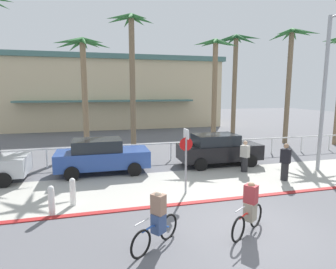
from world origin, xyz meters
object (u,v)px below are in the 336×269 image
at_px(car_black_2, 218,149).
at_px(cyclist_blue_0, 157,221).
at_px(palm_tree_6, 291,56).
at_px(streetlight_curb, 328,85).
at_px(palm_tree_3, 131,52).
at_px(pedestrian_1, 285,164).
at_px(cyclist_red_1, 249,209).
at_px(pedestrian_0, 245,158).
at_px(palm_tree_4, 215,69).
at_px(car_blue_1, 102,156).
at_px(palm_tree_5, 235,61).
at_px(stop_sign_bike_lane, 186,152).
at_px(bollard_1, 73,191).
at_px(palm_tree_2, 83,64).
at_px(bollard_0, 51,200).

bearing_deg(car_black_2, cyclist_blue_0, -124.97).
bearing_deg(palm_tree_6, streetlight_curb, -114.82).
height_order(palm_tree_3, pedestrian_1, palm_tree_3).
distance_m(cyclist_red_1, pedestrian_0, 6.17).
bearing_deg(cyclist_blue_0, palm_tree_3, 85.43).
relative_size(palm_tree_4, car_blue_1, 1.73).
bearing_deg(palm_tree_5, pedestrian_0, -113.97).
bearing_deg(streetlight_curb, cyclist_red_1, -145.99).
relative_size(car_blue_1, car_black_2, 1.00).
xyz_separation_m(stop_sign_bike_lane, palm_tree_4, (5.03, 8.78, 3.82)).
bearing_deg(palm_tree_6, stop_sign_bike_lane, -142.52).
relative_size(car_blue_1, cyclist_red_1, 2.84).
xyz_separation_m(bollard_1, streetlight_curb, (11.73, 1.31, 3.76)).
relative_size(palm_tree_3, pedestrian_1, 5.19).
relative_size(pedestrian_0, pedestrian_1, 0.93).
height_order(streetlight_curb, pedestrian_1, streetlight_curb).
bearing_deg(palm_tree_6, pedestrian_1, -127.37).
xyz_separation_m(palm_tree_4, pedestrian_0, (-1.28, -6.70, -4.77)).
height_order(palm_tree_4, pedestrian_1, palm_tree_4).
relative_size(palm_tree_2, cyclist_blue_0, 4.86).
bearing_deg(palm_tree_4, bollard_0, -135.84).
height_order(palm_tree_6, pedestrian_0, palm_tree_6).
distance_m(bollard_1, pedestrian_0, 8.23).
bearing_deg(cyclist_red_1, palm_tree_6, 49.26).
xyz_separation_m(car_blue_1, cyclist_blue_0, (1.22, -7.04, -0.18)).
xyz_separation_m(car_blue_1, car_black_2, (6.16, 0.03, 0.00)).
height_order(car_blue_1, car_black_2, same).
bearing_deg(bollard_1, cyclist_blue_0, -54.79).
bearing_deg(palm_tree_6, bollard_1, -150.77).
bearing_deg(palm_tree_6, cyclist_blue_0, -137.41).
bearing_deg(pedestrian_1, bollard_1, -176.69).
height_order(bollard_1, palm_tree_4, palm_tree_4).
height_order(bollard_1, streetlight_curb, streetlight_curb).
bearing_deg(car_blue_1, pedestrian_1, -22.39).
bearing_deg(car_black_2, cyclist_red_1, -107.92).
relative_size(car_blue_1, pedestrian_1, 2.60).
bearing_deg(stop_sign_bike_lane, car_blue_1, 130.13).
xyz_separation_m(streetlight_curb, palm_tree_3, (-8.48, 7.19, 2.14)).
distance_m(palm_tree_6, cyclist_blue_0, 18.20).
relative_size(stop_sign_bike_lane, car_blue_1, 0.58).
bearing_deg(bollard_1, cyclist_red_1, -33.04).
xyz_separation_m(palm_tree_6, car_black_2, (-7.74, -4.60, -5.65)).
distance_m(bollard_1, palm_tree_2, 10.30).
relative_size(palm_tree_4, cyclist_red_1, 4.91).
distance_m(bollard_1, palm_tree_6, 18.21).
bearing_deg(bollard_1, stop_sign_bike_lane, 1.38).
xyz_separation_m(pedestrian_0, pedestrian_1, (1.05, -1.66, 0.06)).
bearing_deg(palm_tree_2, car_black_2, -36.02).
relative_size(bollard_0, pedestrian_0, 0.63).
height_order(palm_tree_4, cyclist_red_1, palm_tree_4).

